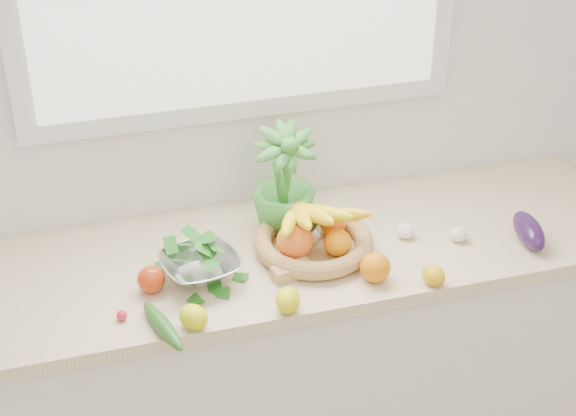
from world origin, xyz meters
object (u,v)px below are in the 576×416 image
object	(u,v)px
cucumber	(163,326)
colander_with_spinach	(200,261)
apple	(151,280)
eggplant	(529,231)
potted_herb	(284,181)
fruit_basket	(312,236)

from	to	relation	value
cucumber	colander_with_spinach	size ratio (longest dim) A/B	0.91
cucumber	apple	bearing A→B (deg)	89.82
apple	cucumber	xyz separation A→B (m)	(-0.00, -0.18, -0.02)
eggplant	colander_with_spinach	world-z (taller)	colander_with_spinach
colander_with_spinach	apple	bearing A→B (deg)	-172.24
potted_herb	colander_with_spinach	size ratio (longest dim) A/B	1.38
apple	cucumber	distance (m)	0.18
fruit_basket	potted_herb	bearing A→B (deg)	109.05
apple	potted_herb	bearing A→B (deg)	24.74
apple	eggplant	size ratio (longest dim) A/B	0.40
potted_herb	cucumber	bearing A→B (deg)	-138.50
apple	fruit_basket	world-z (taller)	fruit_basket
potted_herb	fruit_basket	world-z (taller)	potted_herb
cucumber	potted_herb	world-z (taller)	potted_herb
colander_with_spinach	fruit_basket	bearing A→B (deg)	7.51
apple	potted_herb	size ratio (longest dim) A/B	0.22
apple	potted_herb	world-z (taller)	potted_herb
apple	colander_with_spinach	bearing A→B (deg)	7.76
cucumber	colander_with_spinach	world-z (taller)	colander_with_spinach
fruit_basket	apple	bearing A→B (deg)	-172.42
apple	fruit_basket	distance (m)	0.48
eggplant	cucumber	world-z (taller)	eggplant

